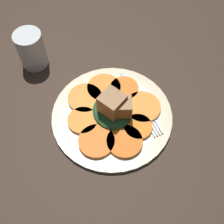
% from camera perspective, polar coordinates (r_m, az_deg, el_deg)
% --- Properties ---
extents(table_slab, '(1.20, 1.20, 0.02)m').
position_cam_1_polar(table_slab, '(0.66, -0.00, -1.39)').
color(table_slab, '#38281E').
rests_on(table_slab, ground).
extents(plate, '(0.28, 0.28, 0.01)m').
position_cam_1_polar(plate, '(0.65, -0.00, -0.72)').
color(plate, beige).
rests_on(plate, table_slab).
extents(carrot_slice_0, '(0.08, 0.08, 0.01)m').
position_cam_1_polar(carrot_slice_0, '(0.67, -5.49, 2.83)').
color(carrot_slice_0, orange).
rests_on(carrot_slice_0, plate).
extents(carrot_slice_1, '(0.07, 0.07, 0.01)m').
position_cam_1_polar(carrot_slice_1, '(0.64, -5.99, -1.72)').
color(carrot_slice_1, orange).
rests_on(carrot_slice_1, plate).
extents(carrot_slice_2, '(0.08, 0.08, 0.01)m').
position_cam_1_polar(carrot_slice_2, '(0.61, -3.17, -5.92)').
color(carrot_slice_2, orange).
rests_on(carrot_slice_2, plate).
extents(carrot_slice_3, '(0.08, 0.08, 0.01)m').
position_cam_1_polar(carrot_slice_3, '(0.61, 2.57, -5.97)').
color(carrot_slice_3, orange).
rests_on(carrot_slice_3, plate).
extents(carrot_slice_4, '(0.06, 0.06, 0.01)m').
position_cam_1_polar(carrot_slice_4, '(0.63, 5.33, -3.02)').
color(carrot_slice_4, orange).
rests_on(carrot_slice_4, plate).
extents(carrot_slice_5, '(0.08, 0.08, 0.01)m').
position_cam_1_polar(carrot_slice_5, '(0.65, 6.21, 1.02)').
color(carrot_slice_5, orange).
rests_on(carrot_slice_5, plate).
extents(carrot_slice_6, '(0.07, 0.07, 0.01)m').
position_cam_1_polar(carrot_slice_6, '(0.68, 2.48, 4.77)').
color(carrot_slice_6, orange).
rests_on(carrot_slice_6, plate).
extents(carrot_slice_7, '(0.08, 0.08, 0.01)m').
position_cam_1_polar(carrot_slice_7, '(0.68, -1.65, 4.94)').
color(carrot_slice_7, orange).
rests_on(carrot_slice_7, plate).
extents(center_pile, '(0.09, 0.09, 0.07)m').
position_cam_1_polar(center_pile, '(0.62, 0.21, 0.78)').
color(center_pile, '#235128').
rests_on(center_pile, plate).
extents(fork, '(0.19, 0.05, 0.00)m').
position_cam_1_polar(fork, '(0.66, 5.78, 1.69)').
color(fork, silver).
rests_on(fork, plate).
extents(water_glass, '(0.07, 0.07, 0.10)m').
position_cam_1_polar(water_glass, '(0.74, -16.06, 12.10)').
color(water_glass, silver).
rests_on(water_glass, table_slab).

